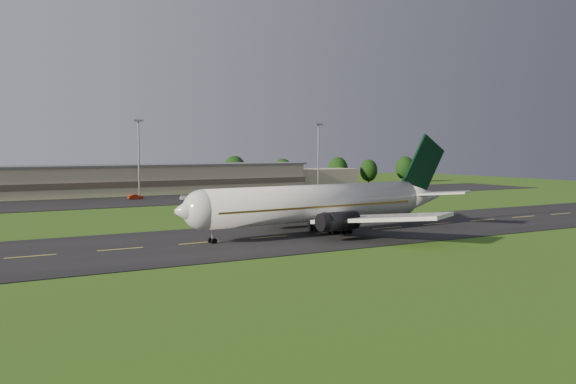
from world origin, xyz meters
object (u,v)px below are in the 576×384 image
terminal (127,180)px  light_mast_east (318,149)px  service_vehicle_c (184,197)px  service_vehicle_d (304,192)px  airliner (319,204)px  light_mast_centre (139,149)px  service_vehicle_b (135,197)px

terminal → light_mast_east: 56.67m
service_vehicle_c → service_vehicle_d: bearing=24.2°
terminal → service_vehicle_c: 28.07m
light_mast_east → service_vehicle_c: (-46.97, -10.89, -12.02)m
airliner → light_mast_centre: 80.44m
terminal → service_vehicle_d: terminal is taller
service_vehicle_c → service_vehicle_b: bearing=166.2°
airliner → light_mast_centre: (-3.75, 79.94, 8.08)m
airliner → service_vehicle_b: (-5.75, 76.78, -3.92)m
terminal → light_mast_centre: size_ratio=7.13×
light_mast_east → service_vehicle_b: size_ratio=5.27×
airliner → light_mast_east: (51.25, 79.94, 8.08)m
light_mast_east → terminal: bearing=163.2°
service_vehicle_c → service_vehicle_d: service_vehicle_c is taller
light_mast_centre → service_vehicle_d: size_ratio=4.99×
airliner → light_mast_centre: light_mast_centre is taller
terminal → service_vehicle_c: terminal is taller
light_mast_centre → light_mast_east: bearing=0.0°
light_mast_centre → service_vehicle_c: light_mast_centre is taller
service_vehicle_b → service_vehicle_d: 46.04m
service_vehicle_b → airliner: bearing=-179.3°
service_vehicle_d → service_vehicle_b: bearing=120.2°
service_vehicle_d → terminal: bearing=97.0°
terminal → service_vehicle_d: 49.96m
service_vehicle_b → service_vehicle_d: (45.43, -7.49, -0.04)m
terminal → service_vehicle_c: (6.62, -27.08, -3.27)m
airliner → terminal: bearing=87.5°
light_mast_east → service_vehicle_d: bearing=-137.4°
terminal → light_mast_centre: light_mast_centre is taller
service_vehicle_b → service_vehicle_d: service_vehicle_b is taller
airliner → light_mast_east: 95.30m
light_mast_east → service_vehicle_b: bearing=-176.8°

